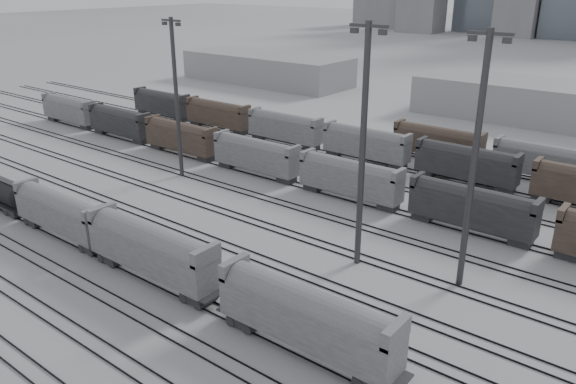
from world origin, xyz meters
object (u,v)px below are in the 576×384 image
Objects in this scene: hopper_car_b at (151,248)px; hopper_car_c at (307,315)px; light_mast_c at (363,144)px; hopper_car_a at (60,211)px.

hopper_car_b is 1.01× the size of hopper_car_c.
hopper_car_c is at bearing -0.00° from hopper_car_b.
hopper_car_c is at bearing -72.88° from light_mast_c.
light_mast_c is at bearing 48.20° from hopper_car_b.
hopper_car_a is 0.92× the size of hopper_car_c.
hopper_car_b is (16.31, 0.00, 0.31)m from hopper_car_a.
hopper_car_c reaches higher than hopper_car_a.
hopper_car_a is 35.36m from hopper_car_c.
hopper_car_a is at bearing -180.00° from hopper_car_b.
light_mast_c reaches higher than hopper_car_b.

